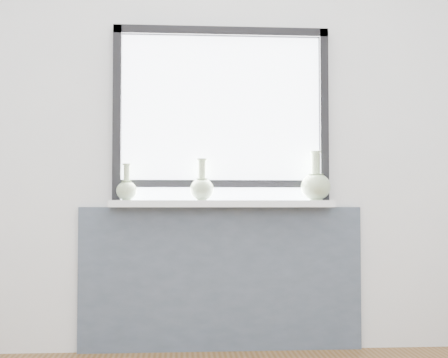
{
  "coord_description": "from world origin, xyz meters",
  "views": [
    {
      "loc": [
        -0.25,
        -1.97,
        0.87
      ],
      "look_at": [
        0.0,
        1.55,
        1.02
      ],
      "focal_mm": 50.0,
      "sensor_mm": 36.0,
      "label": 1
    }
  ],
  "objects": [
    {
      "name": "apron_panel",
      "position": [
        0.0,
        1.78,
        0.43
      ],
      "size": [
        1.7,
        0.03,
        0.86
      ],
      "primitive_type": "cube",
      "color": "#465064",
      "rests_on": "ground"
    },
    {
      "name": "window",
      "position": [
        0.0,
        1.77,
        1.44
      ],
      "size": [
        1.3,
        0.06,
        1.05
      ],
      "color": "black",
      "rests_on": "windowsill"
    },
    {
      "name": "back_wall",
      "position": [
        0.0,
        1.81,
        1.3
      ],
      "size": [
        3.6,
        0.02,
        2.6
      ],
      "primitive_type": "cube",
      "color": "silver",
      "rests_on": "ground"
    },
    {
      "name": "windowsill",
      "position": [
        0.0,
        1.71,
        0.88
      ],
      "size": [
        1.32,
        0.18,
        0.04
      ],
      "primitive_type": "cube",
      "color": "white",
      "rests_on": "apron_panel"
    },
    {
      "name": "vase_b",
      "position": [
        -0.12,
        1.71,
        0.98
      ],
      "size": [
        0.14,
        0.14,
        0.25
      ],
      "rotation": [
        0.0,
        0.0,
        0.19
      ],
      "color": "#A6BF93",
      "rests_on": "windowsill"
    },
    {
      "name": "vase_a",
      "position": [
        -0.56,
        1.69,
        0.97
      ],
      "size": [
        0.12,
        0.12,
        0.21
      ],
      "rotation": [
        0.0,
        0.0,
        -0.15
      ],
      "color": "#A6BF93",
      "rests_on": "windowsill"
    },
    {
      "name": "vase_c",
      "position": [
        0.56,
        1.7,
        0.99
      ],
      "size": [
        0.18,
        0.18,
        0.3
      ],
      "rotation": [
        0.0,
        0.0,
        0.19
      ],
      "color": "#A6BF93",
      "rests_on": "windowsill"
    }
  ]
}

